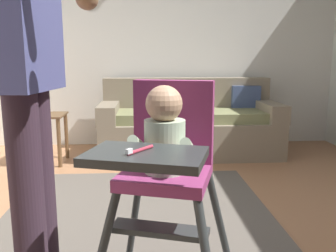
{
  "coord_description": "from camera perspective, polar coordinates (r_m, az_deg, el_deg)",
  "views": [
    {
      "loc": [
        -0.24,
        -1.97,
        1.08
      ],
      "look_at": [
        -0.15,
        -0.57,
        0.82
      ],
      "focal_mm": 37.99,
      "sensor_mm": 36.0,
      "label": 1
    }
  ],
  "objects": [
    {
      "name": "area_rug",
      "position": [
        2.23,
        -5.05,
        -18.23
      ],
      "size": [
        1.89,
        2.69,
        0.01
      ],
      "primitive_type": "cube",
      "color": "#5A534B",
      "rests_on": "ground"
    },
    {
      "name": "wall_far",
      "position": [
        4.57,
        -0.74,
        13.16
      ],
      "size": [
        5.16,
        0.06,
        2.56
      ],
      "primitive_type": "cube",
      "color": "silver",
      "rests_on": "ground"
    },
    {
      "name": "side_table",
      "position": [
        3.92,
        -19.03,
        -0.23
      ],
      "size": [
        0.4,
        0.4,
        0.52
      ],
      "color": "brown",
      "rests_on": "ground"
    },
    {
      "name": "sippy_cup",
      "position": [
        3.9,
        -19.37,
        2.52
      ],
      "size": [
        0.07,
        0.07,
        0.1
      ],
      "primitive_type": "cylinder",
      "color": "gold",
      "rests_on": "side_table"
    },
    {
      "name": "ground",
      "position": [
        2.28,
        2.93,
        -19.05
      ],
      "size": [
        5.96,
        6.71,
        0.1
      ],
      "primitive_type": "cube",
      "color": "#A16E4B"
    },
    {
      "name": "high_chair",
      "position": [
        1.5,
        -0.31,
        -4.31
      ],
      "size": [
        0.75,
        0.83,
        0.99
      ],
      "rotation": [
        0.0,
        0.0,
        -1.87
      ],
      "color": "#313536",
      "rests_on": "ground"
    },
    {
      "name": "adult_standing",
      "position": [
        1.6,
        -21.75,
        7.32
      ],
      "size": [
        0.51,
        0.54,
        1.77
      ],
      "rotation": [
        0.0,
        0.0,
        -0.13
      ],
      "color": "#352431",
      "rests_on": "ground"
    },
    {
      "name": "couch",
      "position": [
        4.14,
        3.47,
        0.19
      ],
      "size": [
        2.02,
        0.86,
        0.86
      ],
      "rotation": [
        0.0,
        0.0,
        -1.57
      ],
      "color": "gray",
      "rests_on": "ground"
    }
  ]
}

